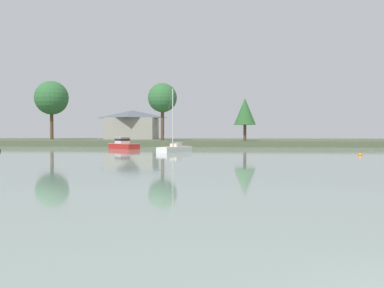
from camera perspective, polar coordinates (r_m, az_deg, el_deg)
name	(u,v)px	position (r m, az deg, el deg)	size (l,w,h in m)	color
far_shore_bank	(250,142)	(103.70, 7.61, 0.26)	(244.82, 41.54, 1.13)	#4C563D
sailboat_white	(175,150)	(62.06, -2.25, -0.84)	(4.31, 7.21, 9.36)	white
cruiser_red	(121,146)	(75.81, -9.16, -0.28)	(6.90, 6.84, 3.88)	#B2231E
mooring_buoy_orange	(360,155)	(56.09, 21.04, -1.31)	(0.48, 0.48, 0.53)	orange
shore_tree_right	(245,112)	(85.74, 6.89, 4.19)	(4.21, 4.21, 8.30)	brown
shore_tree_far_right	(162,98)	(90.96, -3.86, 5.97)	(6.00, 6.00, 11.83)	brown
shore_tree_center_right	(52,98)	(111.80, -17.80, 5.71)	(8.13, 8.13, 14.13)	brown
cottage_hillside	(132,124)	(110.53, -7.80, 2.55)	(12.92, 9.57, 7.21)	#9E998E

